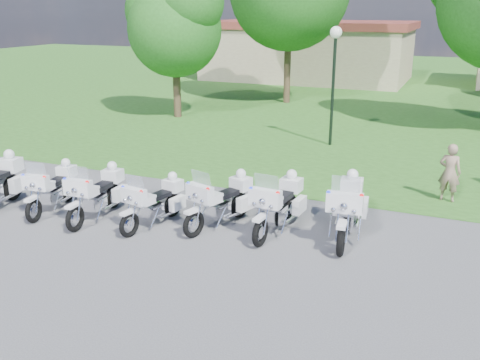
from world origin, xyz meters
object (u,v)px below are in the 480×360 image
at_px(motorcycle_5, 279,204).
at_px(motorcycle_6, 348,207).
at_px(motorcycle_1, 53,187).
at_px(lamp_post, 335,57).
at_px(motorcycle_2, 97,193).
at_px(bystander_a, 450,173).
at_px(motorcycle_4, 222,200).
at_px(motorcycle_3, 155,201).

relative_size(motorcycle_5, motorcycle_6, 0.94).
distance_m(motorcycle_1, lamp_post, 11.16).
xyz_separation_m(motorcycle_2, bystander_a, (8.07, 4.73, 0.16)).
distance_m(motorcycle_1, motorcycle_4, 4.56).
bearing_deg(bystander_a, motorcycle_2, 39.69).
height_order(motorcycle_4, motorcycle_6, motorcycle_6).
height_order(motorcycle_2, motorcycle_4, motorcycle_2).
distance_m(motorcycle_6, lamp_post, 9.07).
bearing_deg(lamp_post, bystander_a, -47.39).
distance_m(motorcycle_1, motorcycle_3, 2.99).
distance_m(motorcycle_4, motorcycle_6, 2.99).
distance_m(motorcycle_3, bystander_a, 7.94).
distance_m(motorcycle_2, motorcycle_4, 3.18).
height_order(motorcycle_2, motorcycle_6, motorcycle_6).
bearing_deg(motorcycle_5, motorcycle_3, 20.61).
bearing_deg(motorcycle_4, motorcycle_2, 30.93).
height_order(motorcycle_1, motorcycle_2, motorcycle_2).
bearing_deg(motorcycle_6, motorcycle_2, 5.70).
distance_m(motorcycle_2, motorcycle_6, 6.17).
relative_size(motorcycle_4, motorcycle_5, 0.93).
bearing_deg(motorcycle_4, motorcycle_3, 39.23).
xyz_separation_m(lamp_post, bystander_a, (4.48, -4.87, -2.52)).
relative_size(motorcycle_6, bystander_a, 1.58).
bearing_deg(motorcycle_4, bystander_a, -123.93).
bearing_deg(motorcycle_6, bystander_a, -126.46).
distance_m(motorcycle_3, motorcycle_6, 4.59).
relative_size(motorcycle_1, bystander_a, 1.35).
relative_size(motorcycle_2, bystander_a, 1.44).
distance_m(motorcycle_4, bystander_a, 6.38).
distance_m(motorcycle_5, lamp_post, 9.07).
bearing_deg(motorcycle_4, lamp_post, -75.84).
distance_m(motorcycle_3, lamp_post, 10.04).
relative_size(motorcycle_4, lamp_post, 0.51).
bearing_deg(lamp_post, motorcycle_3, -101.96).
xyz_separation_m(motorcycle_1, motorcycle_2, (1.40, 0.02, 0.03)).
relative_size(motorcycle_2, motorcycle_3, 1.09).
relative_size(motorcycle_3, motorcycle_5, 0.89).
relative_size(motorcycle_1, motorcycle_2, 0.94).
height_order(motorcycle_5, motorcycle_6, motorcycle_6).
height_order(motorcycle_6, lamp_post, lamp_post).
relative_size(motorcycle_2, motorcycle_6, 0.91).
bearing_deg(motorcycle_2, motorcycle_1, -2.45).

